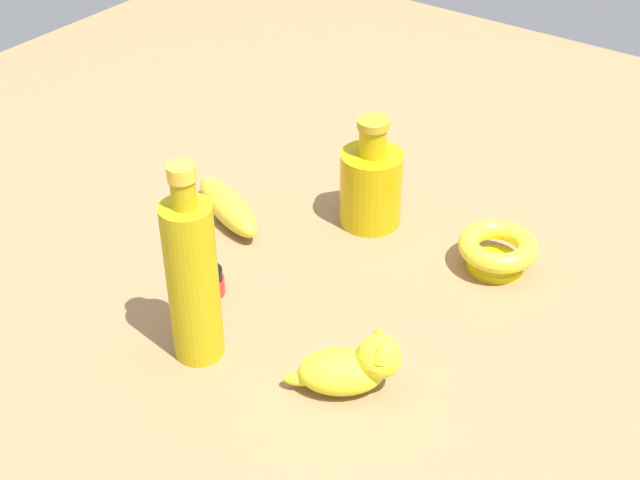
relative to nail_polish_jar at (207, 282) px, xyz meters
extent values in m
plane|color=#936D47|center=(0.11, -0.11, -0.02)|extent=(2.00, 2.00, 0.00)
cylinder|color=red|center=(0.00, 0.00, -0.01)|extent=(0.05, 0.05, 0.02)
cylinder|color=gold|center=(0.00, 0.00, 0.00)|extent=(0.04, 0.04, 0.00)
cylinder|color=black|center=(0.00, 0.00, 0.01)|extent=(0.04, 0.04, 0.01)
cylinder|color=#BCA00C|center=(0.27, -0.08, 0.04)|extent=(0.09, 0.09, 0.12)
cylinder|color=#BCA00C|center=(0.27, -0.08, 0.12)|extent=(0.04, 0.04, 0.04)
cylinder|color=gold|center=(0.27, -0.08, 0.15)|extent=(0.05, 0.05, 0.01)
cylinder|color=#CCC10C|center=(0.28, -0.29, -0.01)|extent=(0.08, 0.08, 0.01)
torus|color=yellow|center=(0.28, -0.29, 0.02)|extent=(0.11, 0.11, 0.03)
ellipsoid|color=yellow|center=(0.15, 0.09, 0.01)|extent=(0.11, 0.18, 0.05)
cylinder|color=#B6A311|center=(-0.09, -0.07, 0.09)|extent=(0.06, 0.06, 0.22)
cylinder|color=#B6A311|center=(-0.09, -0.07, 0.22)|extent=(0.03, 0.03, 0.04)
cylinder|color=yellow|center=(-0.09, -0.07, 0.24)|extent=(0.03, 0.03, 0.02)
ellipsoid|color=yellow|center=(-0.04, -0.25, 0.01)|extent=(0.11, 0.12, 0.05)
sphere|color=yellow|center=(-0.02, -0.29, 0.03)|extent=(0.05, 0.05, 0.05)
cone|color=yellow|center=(0.00, -0.28, 0.05)|extent=(0.02, 0.02, 0.02)
cone|color=yellow|center=(-0.03, -0.29, 0.05)|extent=(0.02, 0.02, 0.02)
ellipsoid|color=yellow|center=(-0.07, -0.21, 0.00)|extent=(0.04, 0.05, 0.02)
camera|label=1|loc=(-0.67, -0.68, 0.74)|focal=49.88mm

